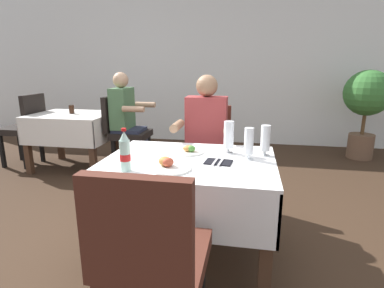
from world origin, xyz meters
TOP-DOWN VIEW (x-y plane):
  - ground_plane at (0.00, 0.00)m, footprint 11.00×11.00m
  - back_wall at (0.00, 3.48)m, footprint 11.00×0.12m
  - main_dining_table at (0.09, -0.06)m, footprint 1.13×0.87m
  - chair_far_diner_seat at (0.09, 0.76)m, footprint 0.44×0.50m
  - chair_near_camera_side at (0.09, -0.89)m, footprint 0.44×0.50m
  - seated_diner_far at (0.09, 0.65)m, footprint 0.50×0.46m
  - plate_near_camera at (0.01, -0.28)m, footprint 0.24×0.24m
  - plate_far_diner at (0.06, 0.09)m, footprint 0.22×0.22m
  - beer_glass_left at (0.47, 0.01)m, footprint 0.07×0.07m
  - beer_glass_middle at (0.58, 0.12)m, footprint 0.07×0.07m
  - beer_glass_right at (0.33, 0.14)m, footprint 0.07×0.07m
  - cola_bottle_primary at (-0.24, -0.36)m, footprint 0.06×0.06m
  - napkin_cutlery_set at (0.29, -0.10)m, footprint 0.18×0.19m
  - background_dining_table at (-1.79, 1.60)m, footprint 1.00×0.79m
  - background_chair_left at (-2.50, 1.60)m, footprint 0.50×0.44m
  - background_chair_right at (-1.08, 1.60)m, footprint 0.50×0.44m
  - background_patron at (-1.03, 1.60)m, footprint 0.46×0.50m
  - background_table_tumbler at (-1.80, 1.63)m, footprint 0.06×0.06m
  - potted_plant_corner at (2.11, 2.80)m, footprint 0.65×0.65m

SIDE VIEW (x-z plane):
  - ground_plane at x=0.00m, z-range 0.00..0.00m
  - background_dining_table at x=-1.79m, z-range 0.18..0.92m
  - chair_far_diner_seat at x=0.09m, z-range 0.07..1.04m
  - chair_near_camera_side at x=0.09m, z-range 0.07..1.04m
  - background_chair_left at x=-2.50m, z-range 0.07..1.04m
  - background_chair_right at x=-1.08m, z-range 0.07..1.04m
  - main_dining_table at x=0.09m, z-range 0.20..0.93m
  - seated_diner_far at x=0.09m, z-range 0.08..1.34m
  - background_patron at x=-1.03m, z-range 0.08..1.34m
  - napkin_cutlery_set at x=0.29m, z-range 0.73..0.74m
  - plate_far_diner at x=0.06m, z-range 0.72..0.78m
  - plate_near_camera at x=0.01m, z-range 0.72..0.79m
  - background_table_tumbler at x=-1.80m, z-range 0.73..0.84m
  - beer_glass_middle at x=0.58m, z-range 0.73..0.94m
  - beer_glass_left at x=0.47m, z-range 0.73..0.94m
  - cola_bottle_primary at x=-0.24m, z-range 0.71..0.97m
  - potted_plant_corner at x=2.11m, z-range 0.21..1.49m
  - beer_glass_right at x=0.33m, z-range 0.73..0.96m
  - back_wall at x=0.00m, z-range 0.00..2.76m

